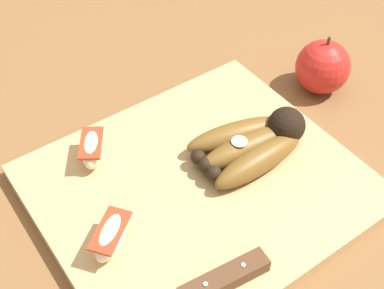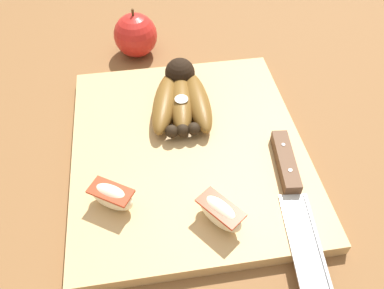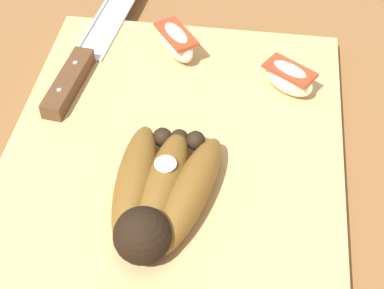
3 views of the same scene
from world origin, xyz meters
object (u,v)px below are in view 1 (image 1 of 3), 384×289
at_px(whole_apple, 323,67).
at_px(apple_wedge_middle, 111,236).
at_px(apple_wedge_near, 92,149).
at_px(banana_bunch, 254,144).

bearing_deg(whole_apple, apple_wedge_middle, -168.92).
distance_m(apple_wedge_middle, whole_apple, 0.40).
relative_size(apple_wedge_middle, whole_apple, 0.72).
height_order(apple_wedge_near, apple_wedge_middle, apple_wedge_middle).
distance_m(banana_bunch, apple_wedge_middle, 0.21).
xyz_separation_m(banana_bunch, apple_wedge_near, (-0.17, 0.11, 0.00)).
distance_m(apple_wedge_near, apple_wedge_middle, 0.13).
xyz_separation_m(banana_bunch, whole_apple, (0.18, 0.06, 0.00)).
bearing_deg(banana_bunch, whole_apple, 18.24).
bearing_deg(banana_bunch, apple_wedge_middle, -175.29).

